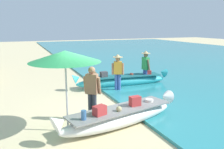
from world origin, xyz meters
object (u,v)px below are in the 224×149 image
object	(u,v)px
person_tourist_customer	(92,90)
boat_white_foreground	(121,116)
person_vendor_hatted	(118,70)
boat_cyan_midground	(122,80)
patio_umbrella_large	(65,57)
person_vendor_assistant	(146,65)

from	to	relation	value
person_tourist_customer	boat_white_foreground	bearing A→B (deg)	-49.07
boat_white_foreground	person_vendor_hatted	world-z (taller)	person_vendor_hatted
boat_cyan_midground	patio_umbrella_large	size ratio (longest dim) A/B	2.13
person_vendor_assistant	person_vendor_hatted	bearing A→B (deg)	-159.95
person_vendor_hatted	person_vendor_assistant	bearing A→B (deg)	20.05
person_vendor_hatted	person_vendor_assistant	size ratio (longest dim) A/B	0.99
boat_cyan_midground	person_vendor_hatted	distance (m)	1.18
person_vendor_hatted	person_vendor_assistant	xyz separation A→B (m)	(1.82, 0.66, 0.00)
boat_white_foreground	person_vendor_hatted	bearing A→B (deg)	67.53
person_vendor_hatted	patio_umbrella_large	world-z (taller)	patio_umbrella_large
boat_white_foreground	person_vendor_assistant	bearing A→B (deg)	51.56
boat_cyan_midground	person_vendor_assistant	size ratio (longest dim) A/B	2.84
boat_white_foreground	person_tourist_customer	bearing A→B (deg)	130.93
person_vendor_assistant	patio_umbrella_large	distance (m)	6.21
boat_cyan_midground	patio_umbrella_large	bearing A→B (deg)	-131.93
boat_cyan_midground	person_vendor_assistant	world-z (taller)	person_vendor_assistant
person_vendor_assistant	patio_umbrella_large	bearing A→B (deg)	-141.38
boat_cyan_midground	person_vendor_hatted	size ratio (longest dim) A/B	2.86
boat_cyan_midground	person_vendor_assistant	xyz separation A→B (m)	(1.25, -0.10, 0.69)
person_vendor_assistant	patio_umbrella_large	world-z (taller)	patio_umbrella_large
person_vendor_hatted	person_tourist_customer	distance (m)	3.36
person_vendor_hatted	person_vendor_assistant	world-z (taller)	person_vendor_assistant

